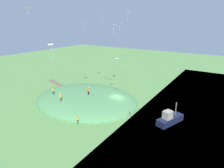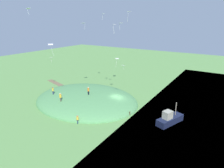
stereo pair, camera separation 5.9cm
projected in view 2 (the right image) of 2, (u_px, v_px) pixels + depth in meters
ground_plane at (118, 104)px, 41.18m from camera, size 160.00×160.00×0.00m
grass_hill at (86, 100)px, 43.11m from camera, size 23.76×19.55×4.17m
dirt_path at (59, 85)px, 53.55m from camera, size 12.53×4.85×0.04m
boat_on_lake at (170, 119)px, 33.18m from camera, size 3.51×5.69×3.52m
person_walking_path at (88, 90)px, 40.41m from camera, size 0.44×0.44×1.71m
person_with_child at (53, 90)px, 41.88m from camera, size 0.51×0.51×1.68m
person_watching_kites at (60, 96)px, 38.10m from camera, size 0.55×0.55×1.80m
person_on_hilltop at (77, 118)px, 32.98m from camera, size 0.52×0.52×1.60m
kite_0 at (121, 23)px, 37.97m from camera, size 0.75×0.81×1.50m
kite_1 at (114, 25)px, 39.40m from camera, size 0.79×0.79×1.88m
kite_2 at (83, 23)px, 39.64m from camera, size 0.81×1.07×1.35m
kite_3 at (129, 12)px, 38.74m from camera, size 1.27×1.39×2.13m
kite_4 at (117, 59)px, 42.90m from camera, size 0.85×0.83×2.04m
kite_5 at (28, 9)px, 33.12m from camera, size 0.52×0.70×1.22m
kite_6 at (51, 58)px, 39.05m from camera, size 0.57×0.70×1.07m
kite_7 at (123, 66)px, 37.09m from camera, size 0.79×0.65×1.10m
kite_8 at (103, 14)px, 42.84m from camera, size 0.90×0.97×1.42m
kite_9 at (51, 45)px, 34.89m from camera, size 1.00×1.07×2.21m
mooring_post at (130, 114)px, 35.89m from camera, size 0.14×0.14×0.94m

